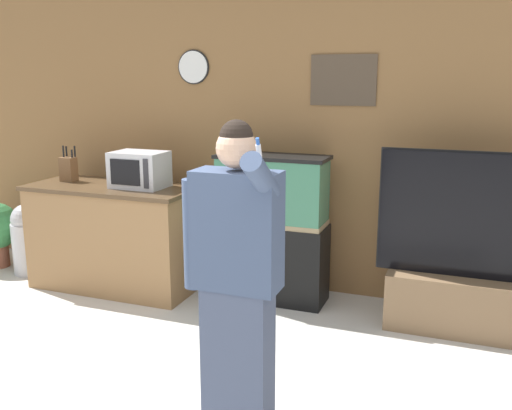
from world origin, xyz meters
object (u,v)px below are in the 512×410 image
Objects in this scene: knife_block at (68,169)px; trash_bin at (29,238)px; microwave at (139,170)px; tv_on_stand at (458,280)px; aquarium_on_stand at (272,229)px; counter_island at (115,236)px; person_standing at (236,277)px.

knife_block reaches higher than trash_bin.
microwave is 2.70m from tv_on_stand.
microwave is at bearing -1.84° from knife_block.
aquarium_on_stand is at bearing 9.80° from microwave.
tv_on_stand reaches higher than knife_block.
person_standing reaches higher than counter_island.
person_standing reaches higher than trash_bin.
person_standing is (2.31, -1.63, -0.17)m from knife_block.
person_standing is at bearing -35.20° from knife_block.
person_standing is (1.82, -1.59, 0.40)m from counter_island.
person_standing is (0.43, -1.80, 0.25)m from aquarium_on_stand.
tv_on_stand is at bearing 58.25° from person_standing.
knife_block is at bearing 144.80° from person_standing.
counter_island is 2.45m from person_standing.
person_standing is 3.28m from trash_bin.
tv_on_stand is 2.05m from person_standing.
aquarium_on_stand is at bearing 8.79° from counter_island.
tv_on_stand is at bearing 1.45° from trash_bin.
knife_block is (-0.76, 0.02, -0.04)m from microwave.
aquarium_on_stand is at bearing 103.35° from person_standing.
person_standing is at bearing -76.65° from aquarium_on_stand.
trash_bin is at bearing 150.36° from person_standing.
microwave is at bearing -177.99° from tv_on_stand.
tv_on_stand is (2.61, 0.09, -0.69)m from microwave.
person_standing is at bearing -29.64° from trash_bin.
counter_island is at bearing -0.86° from trash_bin.
tv_on_stand is 3.86m from trash_bin.
counter_island is 1.11× the size of tv_on_stand.
trash_bin is (-0.99, 0.01, -0.12)m from counter_island.
knife_block is at bearing 3.55° from trash_bin.
aquarium_on_stand is 1.50m from tv_on_stand.
tv_on_stand is (2.88, 0.11, -0.07)m from counter_island.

